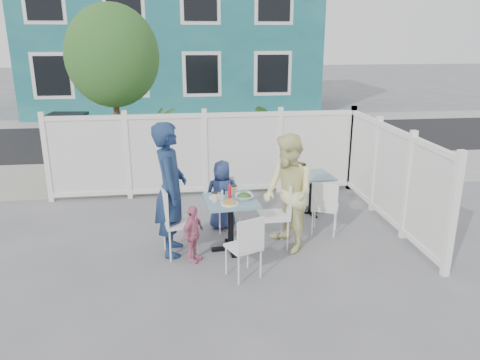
{
  "coord_description": "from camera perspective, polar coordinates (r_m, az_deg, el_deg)",
  "views": [
    {
      "loc": [
        -0.35,
        -6.26,
        3.02
      ],
      "look_at": [
        0.5,
        0.32,
        0.93
      ],
      "focal_mm": 35.0,
      "sensor_mm": 36.0,
      "label": 1
    }
  ],
  "objects": [
    {
      "name": "chair_right",
      "position": [
        6.85,
        4.79,
        -3.59
      ],
      "size": [
        0.43,
        0.44,
        0.97
      ],
      "rotation": [
        0.0,
        0.0,
        1.58
      ],
      "color": "white",
      "rests_on": "ground"
    },
    {
      "name": "far_sidewalk",
      "position": [
        17.13,
        -6.14,
        7.24
      ],
      "size": [
        24.0,
        1.6,
        0.01
      ],
      "primitive_type": "cube",
      "color": "gray",
      "rests_on": "ground"
    },
    {
      "name": "pepper_shaker",
      "position": [
        6.83,
        -2.0,
        -1.43
      ],
      "size": [
        0.03,
        0.03,
        0.08
      ],
      "primitive_type": "cylinder",
      "color": "black",
      "rests_on": "main_table"
    },
    {
      "name": "man",
      "position": [
        6.55,
        -8.49,
        -1.15
      ],
      "size": [
        0.48,
        0.71,
        1.9
      ],
      "primitive_type": "imported",
      "rotation": [
        0.0,
        0.0,
        1.53
      ],
      "color": "navy",
      "rests_on": "ground"
    },
    {
      "name": "fence_right",
      "position": [
        7.96,
        17.86,
        0.28
      ],
      "size": [
        0.08,
        3.66,
        1.6
      ],
      "rotation": [
        0.0,
        0.0,
        1.57
      ],
      "color": "white",
      "rests_on": "ground"
    },
    {
      "name": "ketchup_bottle",
      "position": [
        6.66,
        -1.28,
        -1.47
      ],
      "size": [
        0.05,
        0.05,
        0.17
      ],
      "primitive_type": "cylinder",
      "color": "red",
      "rests_on": "main_table"
    },
    {
      "name": "main_table",
      "position": [
        6.67,
        -1.14,
        -3.81
      ],
      "size": [
        0.79,
        0.79,
        0.77
      ],
      "rotation": [
        0.0,
        0.0,
        0.08
      ],
      "color": "slate",
      "rests_on": "ground"
    },
    {
      "name": "near_sidewalk",
      "position": [
        10.51,
        -5.16,
        0.73
      ],
      "size": [
        24.0,
        2.6,
        0.01
      ],
      "primitive_type": "cube",
      "color": "gray",
      "rests_on": "ground"
    },
    {
      "name": "fence_back",
      "position": [
        8.96,
        -4.28,
        2.97
      ],
      "size": [
        5.86,
        0.08,
        1.6
      ],
      "color": "white",
      "rests_on": "ground"
    },
    {
      "name": "salt_shaker",
      "position": [
        6.8,
        -2.17,
        -1.54
      ],
      "size": [
        0.03,
        0.03,
        0.07
      ],
      "primitive_type": "cylinder",
      "color": "white",
      "rests_on": "main_table"
    },
    {
      "name": "chair_back",
      "position": [
        7.44,
        -1.26,
        -2.42
      ],
      "size": [
        0.41,
        0.4,
        0.84
      ],
      "rotation": [
        0.0,
        0.0,
        3.06
      ],
      "color": "white",
      "rests_on": "ground"
    },
    {
      "name": "toddler",
      "position": [
        6.45,
        -5.79,
        -6.57
      ],
      "size": [
        0.44,
        0.5,
        0.81
      ],
      "primitive_type": "imported",
      "rotation": [
        0.0,
        0.0,
        0.94
      ],
      "color": "pink",
      "rests_on": "ground"
    },
    {
      "name": "chair_near",
      "position": [
        5.94,
        0.79,
        -7.7
      ],
      "size": [
        0.5,
        0.5,
        0.85
      ],
      "rotation": [
        0.0,
        0.0,
        0.42
      ],
      "color": "white",
      "rests_on": "ground"
    },
    {
      "name": "coffee_cup_b",
      "position": [
        6.8,
        -0.75,
        -1.27
      ],
      "size": [
        0.09,
        0.09,
        0.13
      ],
      "primitive_type": "cylinder",
      "color": "beige",
      "rests_on": "main_table"
    },
    {
      "name": "potted_shrub_b",
      "position": [
        9.76,
        5.27,
        4.14
      ],
      "size": [
        1.75,
        1.82,
        1.56
      ],
      "primitive_type": "imported",
      "rotation": [
        0.0,
        0.0,
        4.2
      ],
      "color": "#2C5621",
      "rests_on": "ground"
    },
    {
      "name": "chair_spare",
      "position": [
        7.32,
        10.3,
        -2.9
      ],
      "size": [
        0.51,
        0.5,
        0.87
      ],
      "rotation": [
        0.0,
        0.0,
        -0.4
      ],
      "color": "white",
      "rests_on": "ground"
    },
    {
      "name": "woman",
      "position": [
        6.66,
        5.91,
        -1.65
      ],
      "size": [
        0.85,
        0.97,
        1.7
      ],
      "primitive_type": "imported",
      "rotation": [
        0.0,
        0.0,
        -1.29
      ],
      "color": "#EAE758",
      "rests_on": "ground"
    },
    {
      "name": "street",
      "position": [
        14.09,
        -5.81,
        5.02
      ],
      "size": [
        24.0,
        5.0,
        0.01
      ],
      "primitive_type": "cube",
      "color": "black",
      "rests_on": "ground"
    },
    {
      "name": "plate_side",
      "position": [
        6.68,
        -2.86,
        -2.15
      ],
      "size": [
        0.23,
        0.23,
        0.02
      ],
      "primitive_type": "cylinder",
      "color": "white",
      "rests_on": "main_table"
    },
    {
      "name": "spare_table",
      "position": [
        8.15,
        8.71,
        -0.44
      ],
      "size": [
        0.71,
        0.71,
        0.7
      ],
      "rotation": [
        0.0,
        0.0,
        0.08
      ],
      "color": "slate",
      "rests_on": "ground"
    },
    {
      "name": "salad_bowl",
      "position": [
        6.62,
        0.49,
        -2.09
      ],
      "size": [
        0.26,
        0.26,
        0.06
      ],
      "primitive_type": "imported",
      "color": "white",
      "rests_on": "main_table"
    },
    {
      "name": "potted_shrub_a",
      "position": [
        9.63,
        -9.82,
        3.87
      ],
      "size": [
        1.18,
        1.18,
        1.59
      ],
      "primitive_type": "imported",
      "rotation": [
        0.0,
        0.0,
        5.14
      ],
      "color": "#2C5621",
      "rests_on": "ground"
    },
    {
      "name": "utility_cabinet",
      "position": [
        10.79,
        -19.97,
        3.82
      ],
      "size": [
        0.77,
        0.59,
        1.33
      ],
      "primitive_type": "cube",
      "rotation": [
        0.0,
        0.0,
        -0.11
      ],
      "color": "gold",
      "rests_on": "ground"
    },
    {
      "name": "tree",
      "position": [
        9.65,
        -15.3,
        14.34
      ],
      "size": [
        1.8,
        1.62,
        3.59
      ],
      "color": "#382316",
      "rests_on": "ground"
    },
    {
      "name": "chair_left",
      "position": [
        6.59,
        -8.15,
        -4.44
      ],
      "size": [
        0.53,
        0.54,
        1.0
      ],
      "rotation": [
        0.0,
        0.0,
        -1.35
      ],
      "color": "white",
      "rests_on": "ground"
    },
    {
      "name": "plate_main",
      "position": [
        6.44,
        -1.28,
        -2.9
      ],
      "size": [
        0.25,
        0.25,
        0.02
      ],
      "primitive_type": "cylinder",
      "color": "white",
      "rests_on": "main_table"
    },
    {
      "name": "coffee_cup_a",
      "position": [
        6.53,
        -3.09,
        -2.11
      ],
      "size": [
        0.08,
        0.08,
        0.12
      ],
      "primitive_type": "cylinder",
      "color": "beige",
      "rests_on": "main_table"
    },
    {
      "name": "ground",
      "position": [
        6.96,
        -3.81,
        -8.28
      ],
      "size": [
        80.0,
        80.0,
        0.0
      ],
      "primitive_type": "plane",
      "color": "slate"
    },
    {
      "name": "building",
      "position": [
        20.26,
        -8.17,
        17.26
      ],
      "size": [
        11.0,
        6.0,
        6.0
      ],
      "color": "#185E65",
      "rests_on": "ground"
    },
    {
      "name": "boy",
      "position": [
        7.46,
        -2.18,
        -1.81
      ],
      "size": [
        0.56,
        0.38,
        1.12
      ],
      "primitive_type": "imported",
      "rotation": [
        0.0,
        0.0,
        3.1
      ],
      "color": "navy",
      "rests_on": "ground"
    }
  ]
}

